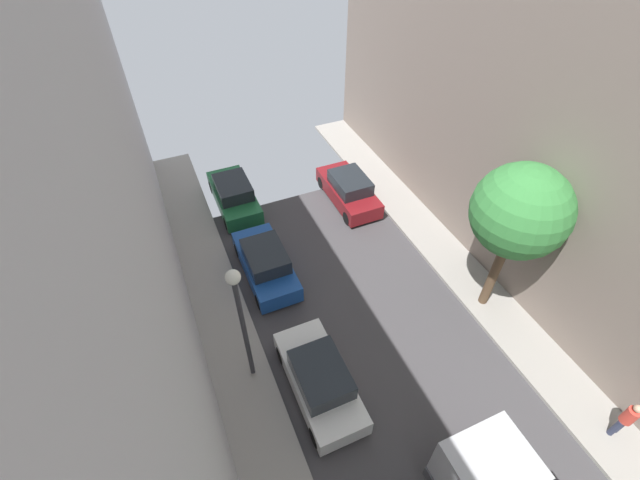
% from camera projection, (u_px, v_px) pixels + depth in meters
% --- Properties ---
extents(sidewalk_right, '(2.00, 44.00, 0.15)m').
position_uv_depth(sidewalk_right, '(627.00, 457.00, 13.02)').
color(sidewalk_right, gray).
rests_on(sidewalk_right, ground).
extents(parked_car_left_2, '(1.78, 4.20, 1.57)m').
position_uv_depth(parked_car_left_2, '(320.00, 379.00, 14.15)').
color(parked_car_left_2, white).
rests_on(parked_car_left_2, ground).
extents(parked_car_left_3, '(1.78, 4.20, 1.57)m').
position_uv_depth(parked_car_left_3, '(266.00, 263.00, 17.91)').
color(parked_car_left_3, '#194799').
rests_on(parked_car_left_3, ground).
extents(parked_car_left_4, '(1.78, 4.20, 1.57)m').
position_uv_depth(parked_car_left_4, '(234.00, 195.00, 21.22)').
color(parked_car_left_4, '#1E6638').
rests_on(parked_car_left_4, ground).
extents(parked_car_right_2, '(1.78, 4.20, 1.57)m').
position_uv_depth(parked_car_right_2, '(349.00, 190.00, 21.51)').
color(parked_car_right_2, maroon).
rests_on(parked_car_right_2, ground).
extents(pedestrian, '(0.40, 0.36, 1.72)m').
position_uv_depth(pedestrian, '(626.00, 419.00, 12.85)').
color(pedestrian, '#2D334C').
rests_on(pedestrian, sidewalk_right).
extents(street_tree_1, '(3.24, 3.24, 6.32)m').
position_uv_depth(street_tree_1, '(520.00, 212.00, 13.96)').
color(street_tree_1, brown).
rests_on(street_tree_1, sidewalk_right).
extents(lamp_post, '(0.44, 0.44, 5.23)m').
position_uv_depth(lamp_post, '(240.00, 312.00, 12.56)').
color(lamp_post, '#333338').
rests_on(lamp_post, sidewalk_left).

